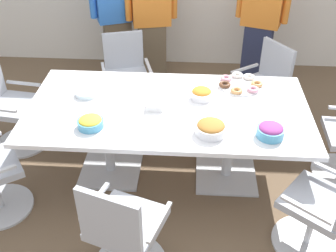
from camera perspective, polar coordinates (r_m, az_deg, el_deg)
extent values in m
cube|color=brown|center=(3.93, 0.00, -6.59)|extent=(10.00, 10.00, 0.01)
cube|color=white|center=(3.48, 0.00, 2.41)|extent=(2.40, 1.20, 0.04)
cube|color=silver|center=(3.99, -7.96, -6.00)|extent=(0.56, 0.56, 0.02)
cylinder|color=silver|center=(3.76, -8.40, -1.93)|extent=(0.09, 0.09, 0.69)
cube|color=silver|center=(3.93, 8.08, -6.69)|extent=(0.56, 0.56, 0.02)
cylinder|color=silver|center=(3.70, 8.53, -2.60)|extent=(0.09, 0.09, 0.69)
cylinder|color=silver|center=(4.76, -5.44, 1.94)|extent=(0.67, 0.67, 0.02)
cylinder|color=silver|center=(4.64, -5.59, 4.15)|extent=(0.05, 0.05, 0.41)
cube|color=#ADB2BC|center=(4.53, -5.76, 6.67)|extent=(0.57, 0.57, 0.06)
cube|color=#ADB2BC|center=(4.60, -6.29, 10.51)|extent=(0.43, 0.16, 0.42)
cube|color=silver|center=(4.50, -2.72, 8.35)|extent=(0.13, 0.36, 0.02)
cube|color=silver|center=(4.45, -8.99, 7.65)|extent=(0.13, 0.36, 0.02)
cylinder|color=silver|center=(4.54, -19.58, -2.11)|extent=(0.61, 0.61, 0.02)
cylinder|color=silver|center=(4.42, -20.12, 0.10)|extent=(0.05, 0.05, 0.41)
cube|color=#ADB2BC|center=(4.30, -20.74, 2.63)|extent=(0.52, 0.52, 0.06)
cube|color=silver|center=(4.42, -19.58, 5.65)|extent=(0.37, 0.08, 0.02)
cylinder|color=silver|center=(3.88, -22.25, -10.38)|extent=(0.75, 0.75, 0.02)
cylinder|color=silver|center=(3.07, -5.47, -16.23)|extent=(0.05, 0.05, 0.41)
cube|color=#ADB2BC|center=(2.90, -5.73, -13.37)|extent=(0.58, 0.58, 0.06)
cube|color=#ADB2BC|center=(2.60, -8.22, -13.07)|extent=(0.43, 0.18, 0.42)
cube|color=silver|center=(2.90, -10.24, -10.27)|extent=(0.15, 0.36, 0.02)
cube|color=silver|center=(2.73, -1.19, -13.28)|extent=(0.15, 0.36, 0.02)
cylinder|color=silver|center=(3.53, 18.75, -15.12)|extent=(0.76, 0.76, 0.02)
cylinder|color=silver|center=(3.37, 19.45, -12.77)|extent=(0.05, 0.05, 0.41)
cube|color=#ADB2BC|center=(3.21, 20.27, -9.98)|extent=(0.65, 0.65, 0.06)
cube|color=silver|center=(2.95, 18.73, -11.02)|extent=(0.31, 0.25, 0.02)
cube|color=silver|center=(3.31, 22.46, -6.10)|extent=(0.31, 0.25, 0.02)
cylinder|color=silver|center=(4.66, 11.86, 0.48)|extent=(0.75, 0.75, 0.02)
cylinder|color=silver|center=(4.54, 12.18, 2.69)|extent=(0.05, 0.05, 0.41)
cube|color=#ADB2BC|center=(4.43, 12.56, 5.23)|extent=(0.64, 0.64, 0.06)
cube|color=#ADB2BC|center=(4.45, 14.98, 8.55)|extent=(0.28, 0.38, 0.42)
cube|color=silver|center=(4.22, 14.96, 5.15)|extent=(0.32, 0.24, 0.02)
cube|color=silver|center=(4.52, 10.69, 7.91)|extent=(0.32, 0.24, 0.02)
cube|color=brown|center=(5.24, -6.85, 10.24)|extent=(0.37, 0.30, 0.83)
cube|color=brown|center=(5.15, -2.19, 9.88)|extent=(0.36, 0.26, 0.81)
cube|color=#232842|center=(5.20, 12.19, 9.42)|extent=(0.37, 0.29, 0.82)
cylinder|color=#4C9EC6|center=(3.21, 14.13, -0.85)|extent=(0.21, 0.21, 0.08)
ellipsoid|color=#9E3D8E|center=(3.18, 14.23, -0.29)|extent=(0.19, 0.19, 0.07)
cylinder|color=#4C9EC6|center=(3.27, -10.78, 0.35)|extent=(0.21, 0.21, 0.06)
ellipsoid|color=yellow|center=(3.25, -10.85, 0.81)|extent=(0.18, 0.18, 0.06)
cylinder|color=white|center=(3.58, 4.70, 4.36)|extent=(0.19, 0.19, 0.07)
ellipsoid|color=orange|center=(3.57, 4.73, 4.84)|extent=(0.17, 0.17, 0.06)
cylinder|color=white|center=(3.16, 6.00, -0.47)|extent=(0.24, 0.24, 0.07)
ellipsoid|color=#AD702D|center=(3.14, 6.04, 0.07)|extent=(0.22, 0.22, 0.07)
cylinder|color=white|center=(3.84, 10.07, 5.68)|extent=(0.40, 0.40, 0.01)
torus|color=tan|center=(3.84, 12.35, 5.78)|extent=(0.11, 0.11, 0.03)
torus|color=white|center=(3.94, 11.27, 6.77)|extent=(0.11, 0.11, 0.03)
torus|color=white|center=(3.96, 9.69, 7.05)|extent=(0.11, 0.11, 0.03)
torus|color=pink|center=(3.89, 8.13, 6.65)|extent=(0.11, 0.11, 0.03)
torus|color=brown|center=(3.78, 7.95, 5.78)|extent=(0.11, 0.11, 0.03)
torus|color=tan|center=(3.70, 9.58, 4.90)|extent=(0.11, 0.11, 0.03)
torus|color=pink|center=(3.75, 11.82, 5.06)|extent=(0.11, 0.11, 0.03)
cylinder|color=white|center=(3.71, -11.27, 4.32)|extent=(0.20, 0.20, 0.01)
cylinder|color=silver|center=(3.70, -11.29, 4.40)|extent=(0.20, 0.20, 0.01)
cylinder|color=white|center=(3.70, -11.30, 4.48)|extent=(0.20, 0.20, 0.01)
cylinder|color=silver|center=(3.70, -11.31, 4.56)|extent=(0.20, 0.20, 0.01)
cylinder|color=white|center=(3.70, -11.32, 4.64)|extent=(0.20, 0.20, 0.01)
cylinder|color=silver|center=(3.69, -11.33, 4.72)|extent=(0.20, 0.20, 0.01)
cylinder|color=white|center=(3.69, -11.34, 4.80)|extent=(0.20, 0.20, 0.01)
cube|color=white|center=(3.44, -1.83, 2.94)|extent=(0.14, 0.14, 0.06)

